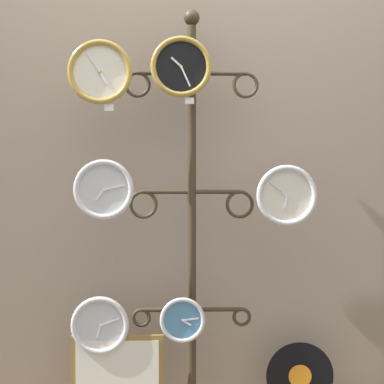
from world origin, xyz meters
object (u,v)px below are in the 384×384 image
at_px(clock_top_left, 100,72).
at_px(clock_bottom_left, 100,325).
at_px(display_stand, 192,263).
at_px(vinyl_record, 300,376).
at_px(clock_middle_right, 287,196).
at_px(clock_middle_left, 104,189).
at_px(clock_top_center, 181,67).
at_px(picture_frame, 118,377).
at_px(clock_bottom_center, 182,320).

height_order(clock_top_left, clock_bottom_left, clock_top_left).
relative_size(display_stand, clock_top_left, 6.70).
height_order(clock_top_left, vinyl_record, clock_top_left).
bearing_deg(clock_top_left, clock_bottom_left, 106.27).
relative_size(clock_middle_right, clock_bottom_left, 1.05).
distance_m(clock_middle_left, clock_bottom_left, 0.60).
bearing_deg(clock_middle_left, clock_top_center, 1.07).
distance_m(clock_top_left, clock_bottom_left, 1.11).
distance_m(display_stand, picture_frame, 0.60).
height_order(clock_top_center, clock_bottom_left, clock_top_center).
relative_size(clock_middle_left, clock_bottom_center, 1.31).
bearing_deg(clock_bottom_center, clock_top_left, -179.32).
relative_size(clock_middle_right, vinyl_record, 0.86).
bearing_deg(clock_top_left, display_stand, 13.79).
xyz_separation_m(clock_bottom_center, picture_frame, (-0.29, 0.02, -0.26)).
distance_m(clock_bottom_center, picture_frame, 0.39).
bearing_deg(clock_middle_left, clock_bottom_center, 0.46).
height_order(clock_top_center, clock_bottom_center, clock_top_center).
height_order(clock_top_center, vinyl_record, clock_top_center).
bearing_deg(clock_middle_right, clock_top_center, 177.47).
height_order(clock_middle_left, clock_middle_right, clock_middle_left).
distance_m(clock_top_left, clock_top_center, 0.35).
relative_size(clock_middle_left, clock_middle_right, 0.98).
distance_m(display_stand, clock_bottom_left, 0.49).
xyz_separation_m(clock_top_center, picture_frame, (-0.28, 0.02, -1.37)).
bearing_deg(picture_frame, display_stand, 12.06).
height_order(display_stand, vinyl_record, display_stand).
distance_m(clock_bottom_center, vinyl_record, 0.62).
xyz_separation_m(display_stand, vinyl_record, (0.50, -0.01, -0.52)).
distance_m(clock_top_left, clock_middle_right, 0.98).
distance_m(clock_bottom_left, vinyl_record, 0.95).
bearing_deg(display_stand, clock_top_left, -166.21).
bearing_deg(vinyl_record, clock_bottom_center, -171.34).
xyz_separation_m(clock_middle_left, clock_bottom_left, (-0.02, 0.02, -0.60)).
relative_size(clock_top_left, picture_frame, 0.69).
xyz_separation_m(clock_bottom_left, clock_bottom_center, (0.36, -0.02, 0.02)).
relative_size(clock_top_center, clock_bottom_center, 1.34).
xyz_separation_m(clock_top_center, vinyl_record, (0.55, 0.08, -1.40)).
relative_size(clock_bottom_center, picture_frame, 0.49).
distance_m(clock_middle_left, vinyl_record, 1.24).
xyz_separation_m(display_stand, picture_frame, (-0.33, -0.07, -0.50)).
relative_size(display_stand, clock_bottom_center, 9.44).
bearing_deg(clock_top_left, picture_frame, 21.63).
height_order(clock_middle_right, clock_bottom_left, clock_middle_right).
bearing_deg(clock_bottom_center, vinyl_record, 8.66).
bearing_deg(clock_middle_left, picture_frame, 25.30).
xyz_separation_m(clock_top_left, clock_bottom_center, (0.36, 0.00, -1.09)).
height_order(clock_top_left, clock_top_center, clock_top_center).
bearing_deg(clock_bottom_left, clock_bottom_center, -2.55).
relative_size(display_stand, clock_bottom_left, 7.37).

